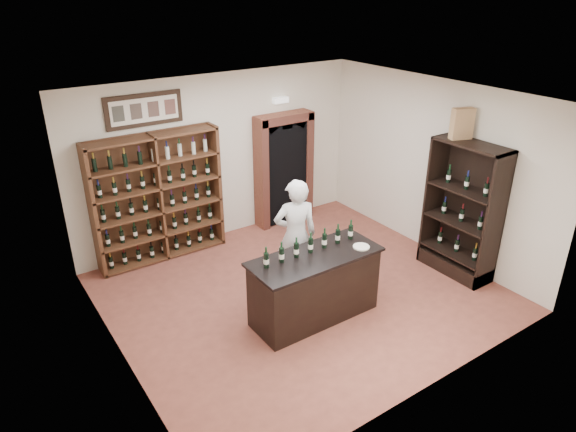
# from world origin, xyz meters

# --- Properties ---
(floor) EXTENTS (5.50, 5.50, 0.00)m
(floor) POSITION_xyz_m (0.00, 0.00, 0.00)
(floor) COLOR brown
(floor) RESTS_ON ground
(ceiling) EXTENTS (5.50, 5.50, 0.00)m
(ceiling) POSITION_xyz_m (0.00, 0.00, 3.00)
(ceiling) COLOR white
(ceiling) RESTS_ON wall_back
(wall_back) EXTENTS (5.50, 0.04, 3.00)m
(wall_back) POSITION_xyz_m (0.00, 2.50, 1.50)
(wall_back) COLOR silver
(wall_back) RESTS_ON ground
(wall_left) EXTENTS (0.04, 5.00, 3.00)m
(wall_left) POSITION_xyz_m (-2.75, 0.00, 1.50)
(wall_left) COLOR silver
(wall_left) RESTS_ON ground
(wall_right) EXTENTS (0.04, 5.00, 3.00)m
(wall_right) POSITION_xyz_m (2.75, 0.00, 1.50)
(wall_right) COLOR silver
(wall_right) RESTS_ON ground
(wine_shelf) EXTENTS (2.20, 0.38, 2.20)m
(wine_shelf) POSITION_xyz_m (-1.30, 2.33, 1.10)
(wine_shelf) COLOR #58341E
(wine_shelf) RESTS_ON ground
(framed_picture) EXTENTS (1.25, 0.04, 0.52)m
(framed_picture) POSITION_xyz_m (-1.30, 2.47, 2.55)
(framed_picture) COLOR black
(framed_picture) RESTS_ON wall_back
(arched_doorway) EXTENTS (1.17, 0.35, 2.17)m
(arched_doorway) POSITION_xyz_m (1.25, 2.33, 1.14)
(arched_doorway) COLOR black
(arched_doorway) RESTS_ON ground
(emergency_light) EXTENTS (0.30, 0.10, 0.10)m
(emergency_light) POSITION_xyz_m (1.25, 2.42, 2.40)
(emergency_light) COLOR white
(emergency_light) RESTS_ON wall_back
(tasting_counter) EXTENTS (1.88, 0.78, 1.00)m
(tasting_counter) POSITION_xyz_m (-0.20, -0.60, 0.49)
(tasting_counter) COLOR black
(tasting_counter) RESTS_ON ground
(counter_bottle_0) EXTENTS (0.07, 0.07, 0.30)m
(counter_bottle_0) POSITION_xyz_m (-0.92, -0.49, 1.11)
(counter_bottle_0) COLOR black
(counter_bottle_0) RESTS_ON tasting_counter
(counter_bottle_1) EXTENTS (0.07, 0.07, 0.30)m
(counter_bottle_1) POSITION_xyz_m (-0.68, -0.49, 1.11)
(counter_bottle_1) COLOR black
(counter_bottle_1) RESTS_ON tasting_counter
(counter_bottle_2) EXTENTS (0.07, 0.07, 0.30)m
(counter_bottle_2) POSITION_xyz_m (-0.44, -0.49, 1.11)
(counter_bottle_2) COLOR black
(counter_bottle_2) RESTS_ON tasting_counter
(counter_bottle_3) EXTENTS (0.07, 0.07, 0.30)m
(counter_bottle_3) POSITION_xyz_m (-0.20, -0.49, 1.11)
(counter_bottle_3) COLOR black
(counter_bottle_3) RESTS_ON tasting_counter
(counter_bottle_4) EXTENTS (0.07, 0.07, 0.30)m
(counter_bottle_4) POSITION_xyz_m (0.04, -0.49, 1.11)
(counter_bottle_4) COLOR black
(counter_bottle_4) RESTS_ON tasting_counter
(counter_bottle_5) EXTENTS (0.07, 0.07, 0.30)m
(counter_bottle_5) POSITION_xyz_m (0.28, -0.49, 1.11)
(counter_bottle_5) COLOR black
(counter_bottle_5) RESTS_ON tasting_counter
(counter_bottle_6) EXTENTS (0.07, 0.07, 0.30)m
(counter_bottle_6) POSITION_xyz_m (0.52, -0.49, 1.11)
(counter_bottle_6) COLOR black
(counter_bottle_6) RESTS_ON tasting_counter
(side_cabinet) EXTENTS (0.48, 1.20, 2.20)m
(side_cabinet) POSITION_xyz_m (2.52, -0.90, 0.75)
(side_cabinet) COLOR black
(side_cabinet) RESTS_ON ground
(shopkeeper) EXTENTS (0.77, 0.64, 1.81)m
(shopkeeper) POSITION_xyz_m (0.01, 0.18, 0.91)
(shopkeeper) COLOR silver
(shopkeeper) RESTS_ON ground
(plate) EXTENTS (0.23, 0.23, 0.02)m
(plate) POSITION_xyz_m (0.47, -0.78, 1.01)
(plate) COLOR white
(plate) RESTS_ON tasting_counter
(wine_crate) EXTENTS (0.36, 0.25, 0.47)m
(wine_crate) POSITION_xyz_m (2.51, -0.64, 2.44)
(wine_crate) COLOR tan
(wine_crate) RESTS_ON side_cabinet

